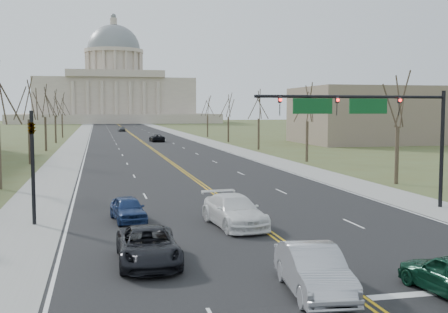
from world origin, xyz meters
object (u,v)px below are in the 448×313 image
car_sb_outer_lead (148,246)px  car_sb_inner_second (234,211)px  car_far_sb (122,129)px  car_sb_inner_lead (314,270)px  car_sb_outer_second (128,209)px  signal_mast (367,114)px  car_far_nb (157,138)px  signal_left (32,154)px

car_sb_outer_lead → car_sb_inner_second: (4.98, 6.09, 0.10)m
car_far_sb → car_sb_inner_second: bearing=-93.5°
car_sb_inner_lead → car_sb_outer_lead: bearing=141.3°
car_sb_inner_second → car_sb_outer_second: car_sb_inner_second is taller
signal_mast → car_far_nb: bearing=93.7°
car_sb_inner_second → car_sb_outer_second: size_ratio=1.40×
car_sb_outer_lead → car_far_nb: size_ratio=0.99×
car_sb_inner_second → car_sb_outer_second: bearing=147.1°
car_sb_inner_lead → car_far_sb: bearing=95.8°
signal_left → car_far_sb: (9.81, 125.23, -2.98)m
signal_left → car_sb_outer_second: bearing=-1.6°
signal_left → car_sb_outer_second: 5.74m
signal_mast → car_sb_inner_lead: bearing=-122.7°
car_sb_outer_second → car_far_nb: (9.31, 74.73, 0.04)m
car_sb_outer_second → car_sb_inner_second: bearing=-33.5°
car_sb_outer_second → car_far_nb: car_far_nb is taller
car_sb_outer_lead → car_sb_inner_second: bearing=50.9°
car_sb_inner_lead → car_sb_outer_lead: size_ratio=0.95×
signal_left → car_sb_outer_lead: (5.18, -8.84, -3.00)m
car_far_nb → signal_mast: bearing=89.9°
signal_mast → car_far_nb: (-4.76, 74.59, -5.04)m
car_far_nb → car_sb_outer_second: bearing=79.1°
signal_mast → car_sb_inner_lead: size_ratio=2.53×
car_sb_inner_second → car_sb_inner_lead: bearing=-96.6°
car_sb_outer_lead → car_sb_outer_second: car_sb_outer_lead is taller
car_sb_inner_second → car_far_sb: size_ratio=1.30×
signal_mast → car_sb_outer_lead: 17.12m
car_sb_inner_lead → car_far_nb: 88.39m
car_sb_inner_lead → car_far_sb: (-0.35, 138.93, -0.07)m
car_sb_inner_lead → car_sb_outer_second: car_sb_inner_lead is taller
signal_mast → car_sb_inner_lead: signal_mast is taller
signal_mast → car_sb_outer_lead: bearing=-147.3°
car_far_sb → car_far_nb: bearing=-88.8°
signal_left → car_far_sb: bearing=85.5°
car_sb_inner_second → car_far_nb: size_ratio=1.09×
car_far_sb → car_sb_outer_second: bearing=-96.0°
car_sb_inner_lead → car_far_nb: size_ratio=0.94×
car_sb_inner_second → signal_left: bearing=158.3°
car_sb_inner_second → signal_mast: bearing=10.8°
signal_left → car_far_nb: bearing=79.2°
car_far_nb → signal_left: bearing=75.5°
signal_left → car_sb_inner_lead: 17.31m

